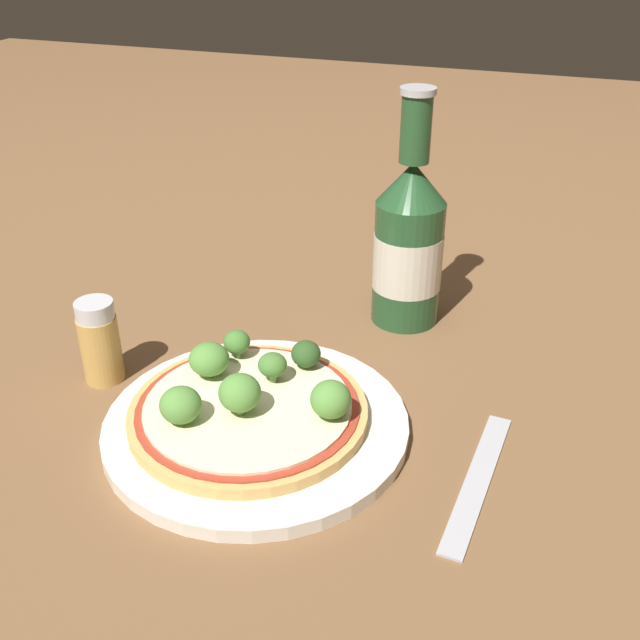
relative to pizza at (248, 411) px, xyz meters
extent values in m
plane|color=brown|center=(0.01, 0.02, -0.02)|extent=(3.00, 3.00, 0.00)
cylinder|color=silver|center=(0.01, 0.00, -0.01)|extent=(0.25, 0.25, 0.01)
cylinder|color=tan|center=(0.00, 0.00, 0.00)|extent=(0.19, 0.19, 0.01)
cylinder|color=#A83823|center=(0.00, 0.00, 0.00)|extent=(0.18, 0.18, 0.00)
cylinder|color=beige|center=(0.00, 0.00, 0.01)|extent=(0.17, 0.17, 0.00)
cylinder|color=#6B8E51|center=(0.03, 0.07, 0.01)|extent=(0.01, 0.01, 0.01)
ellipsoid|color=#2D5123|center=(0.03, 0.07, 0.02)|extent=(0.03, 0.03, 0.02)
cylinder|color=#6B8E51|center=(-0.04, -0.04, 0.01)|extent=(0.01, 0.01, 0.01)
ellipsoid|color=#568E3D|center=(-0.04, -0.04, 0.02)|extent=(0.03, 0.03, 0.03)
cylinder|color=#6B8E51|center=(0.00, -0.01, 0.01)|extent=(0.01, 0.01, 0.01)
ellipsoid|color=#568E3D|center=(0.00, -0.01, 0.03)|extent=(0.03, 0.03, 0.03)
cylinder|color=#6B8E51|center=(-0.05, 0.03, 0.01)|extent=(0.01, 0.01, 0.01)
ellipsoid|color=#568E3D|center=(-0.05, 0.03, 0.02)|extent=(0.03, 0.03, 0.03)
cylinder|color=#6B8E51|center=(0.07, 0.01, 0.01)|extent=(0.01, 0.01, 0.01)
ellipsoid|color=#568E3D|center=(0.07, 0.01, 0.02)|extent=(0.03, 0.03, 0.03)
cylinder|color=#6B8E51|center=(-0.04, 0.06, 0.01)|extent=(0.01, 0.01, 0.01)
ellipsoid|color=#477A33|center=(-0.04, 0.06, 0.02)|extent=(0.02, 0.02, 0.02)
cylinder|color=#6B8E51|center=(0.01, 0.04, 0.01)|extent=(0.01, 0.01, 0.01)
ellipsoid|color=#477A33|center=(0.01, 0.04, 0.02)|extent=(0.02, 0.02, 0.02)
cylinder|color=#234C28|center=(0.07, 0.22, 0.04)|extent=(0.07, 0.07, 0.13)
cylinder|color=beige|center=(0.07, 0.22, 0.05)|extent=(0.07, 0.07, 0.06)
cone|color=#234C28|center=(0.07, 0.22, 0.13)|extent=(0.07, 0.07, 0.04)
cylinder|color=#234C28|center=(0.07, 0.22, 0.18)|extent=(0.03, 0.03, 0.06)
cylinder|color=#B2B2B7|center=(0.07, 0.22, 0.21)|extent=(0.03, 0.03, 0.01)
cylinder|color=tan|center=(-0.15, 0.02, 0.01)|extent=(0.04, 0.04, 0.06)
cylinder|color=silver|center=(-0.15, 0.02, 0.05)|extent=(0.03, 0.03, 0.02)
cube|color=#B2B2B7|center=(0.19, 0.00, -0.02)|extent=(0.03, 0.17, 0.00)
camera|label=1|loc=(0.22, -0.44, 0.36)|focal=42.00mm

